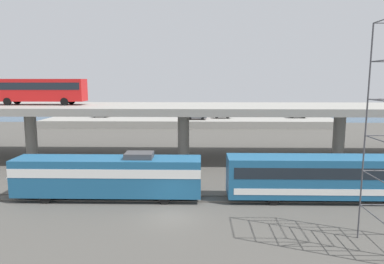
% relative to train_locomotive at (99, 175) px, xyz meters
% --- Properties ---
extents(ground_plane, '(260.00, 260.00, 0.00)m').
position_rel_train_locomotive_xyz_m(ground_plane, '(6.69, -4.00, -2.19)').
color(ground_plane, '#4C4944').
extents(rail_strip_near, '(110.00, 0.12, 0.12)m').
position_rel_train_locomotive_xyz_m(rail_strip_near, '(6.69, -0.77, -2.13)').
color(rail_strip_near, '#59544C').
rests_on(rail_strip_near, ground_plane).
extents(rail_strip_far, '(110.00, 0.12, 0.12)m').
position_rel_train_locomotive_xyz_m(rail_strip_far, '(6.69, 0.77, -2.13)').
color(rail_strip_far, '#59544C').
rests_on(rail_strip_far, ground_plane).
extents(train_locomotive, '(17.36, 3.04, 4.18)m').
position_rel_train_locomotive_xyz_m(train_locomotive, '(0.00, 0.00, 0.00)').
color(train_locomotive, '#1E5984').
rests_on(train_locomotive, ground_plane).
extents(train_coach_lead, '(21.79, 3.04, 3.86)m').
position_rel_train_locomotive_xyz_m(train_coach_lead, '(22.14, -0.00, -0.02)').
color(train_coach_lead, '#1E5984').
rests_on(train_coach_lead, ground_plane).
extents(highway_overpass, '(96.00, 12.14, 7.13)m').
position_rel_train_locomotive_xyz_m(highway_overpass, '(6.69, 16.00, 4.26)').
color(highway_overpass, gray).
rests_on(highway_overpass, ground_plane).
extents(transit_bus_on_overpass, '(12.00, 2.68, 3.40)m').
position_rel_train_locomotive_xyz_m(transit_bus_on_overpass, '(-12.31, 16.30, 7.00)').
color(transit_bus_on_overpass, red).
rests_on(transit_bus_on_overpass, highway_overpass).
extents(pier_parking_lot, '(66.10, 13.74, 1.61)m').
position_rel_train_locomotive_xyz_m(pier_parking_lot, '(6.69, 51.00, -1.39)').
color(pier_parking_lot, gray).
rests_on(pier_parking_lot, ground_plane).
extents(parked_car_0, '(4.03, 1.99, 1.50)m').
position_rel_train_locomotive_xyz_m(parked_car_0, '(-14.59, 52.27, 0.19)').
color(parked_car_0, '#B7B7BC').
rests_on(parked_car_0, pier_parking_lot).
extents(parked_car_1, '(4.33, 1.95, 1.50)m').
position_rel_train_locomotive_xyz_m(parked_car_1, '(31.46, 51.71, 0.19)').
color(parked_car_1, '#515459').
rests_on(parked_car_1, pier_parking_lot).
extents(parked_car_2, '(4.04, 1.86, 1.50)m').
position_rel_train_locomotive_xyz_m(parked_car_2, '(14.02, 50.70, 0.19)').
color(parked_car_2, black).
rests_on(parked_car_2, pier_parking_lot).
extents(parked_car_3, '(4.50, 1.95, 1.50)m').
position_rel_train_locomotive_xyz_m(parked_car_3, '(8.17, 47.81, 0.19)').
color(parked_car_3, '#515459').
rests_on(parked_car_3, pier_parking_lot).
extents(parked_car_4, '(4.25, 1.98, 1.50)m').
position_rel_train_locomotive_xyz_m(parked_car_4, '(13.11, 53.65, 0.19)').
color(parked_car_4, black).
rests_on(parked_car_4, pier_parking_lot).
extents(parked_car_5, '(4.53, 1.88, 1.50)m').
position_rel_train_locomotive_xyz_m(parked_car_5, '(7.64, 50.15, 0.19)').
color(parked_car_5, maroon).
rests_on(parked_car_5, pier_parking_lot).
extents(harbor_water, '(140.00, 36.00, 0.01)m').
position_rel_train_locomotive_xyz_m(harbor_water, '(6.69, 74.00, -2.19)').
color(harbor_water, navy).
rests_on(harbor_water, ground_plane).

